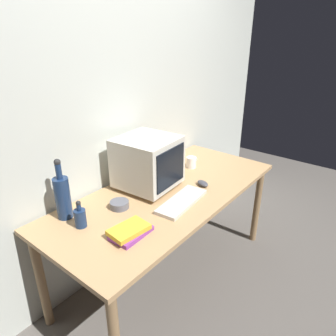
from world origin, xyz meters
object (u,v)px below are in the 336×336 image
Objects in this scene: mug at (191,162)px; cd_spindle at (119,205)px; bottle_short at (80,217)px; crt_monitor at (148,162)px; computer_mouse at (203,183)px; book_stack at (130,231)px; bottle_tall at (63,196)px; keyboard at (182,202)px.

cd_spindle is at bearing -179.79° from mug.
crt_monitor is at bearing 2.02° from bottle_short.
crt_monitor is at bearing 174.97° from mug.
mug is at bearing 70.11° from computer_mouse.
bottle_short is 0.28m from cd_spindle.
cd_spindle reaches higher than computer_mouse.
mug reaches higher than computer_mouse.
book_stack is at bearing -164.88° from mug.
crt_monitor is 1.71× the size of book_stack.
book_stack is at bearing -158.09° from computer_mouse.
book_stack is 0.30m from cd_spindle.
crt_monitor is 1.09× the size of bottle_tall.
bottle_tall is at bearing 89.42° from bottle_short.
keyboard is 0.58m from mug.
crt_monitor is 0.62m from bottle_tall.
keyboard is 1.11× the size of bottle_tall.
cd_spindle is (-0.32, -0.05, -0.17)m from crt_monitor.
book_stack is 1.00m from mug.
mug is (0.97, 0.26, 0.02)m from book_stack.
mug is (0.51, 0.28, 0.03)m from keyboard.
crt_monitor is at bearing -12.36° from bottle_tall.
computer_mouse is at bearing -131.04° from mug.
bottle_short is at bearing 178.89° from mug.
bottle_tall is 3.16× the size of cd_spindle.
bottle_tall is at bearing 104.67° from book_stack.
mug is 0.80m from cd_spindle.
bottle_tall is at bearing 147.44° from cd_spindle.
bottle_short reaches higher than mug.
mug is at bearing 0.21° from cd_spindle.
cd_spindle is (0.28, -0.18, -0.12)m from bottle_tall.
computer_mouse is 0.75m from book_stack.
crt_monitor reaches higher than bottle_short.
crt_monitor is at bearing 7.92° from cd_spindle.
keyboard is 0.64m from bottle_short.
keyboard is at bearing -2.20° from book_stack.
keyboard is at bearing -153.51° from computer_mouse.
keyboard is 1.74× the size of book_stack.
cd_spindle is (0.16, 0.26, -0.00)m from book_stack.
bottle_tall is (-0.86, 0.42, 0.12)m from computer_mouse.
bottle_short is at bearing -90.58° from bottle_tall.
book_stack is (-0.45, 0.02, 0.01)m from keyboard.
mug is at bearing 15.12° from book_stack.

